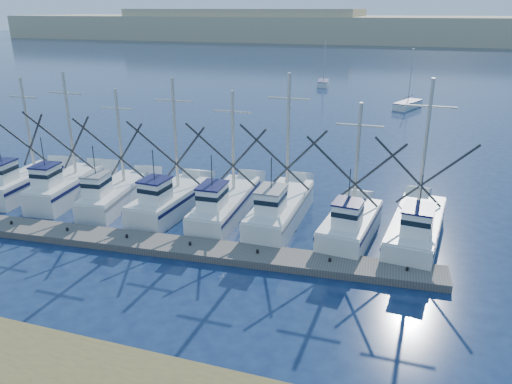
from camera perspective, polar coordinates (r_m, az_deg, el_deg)
ground at (r=23.48m, az=-4.52°, el=-14.02°), size 500.00×500.00×0.00m
floating_dock at (r=29.88m, az=-11.12°, el=-5.92°), size 32.34×4.37×0.43m
dune_ridge at (r=228.08m, az=17.11°, el=17.36°), size 360.00×60.00×10.00m
trawler_fleet at (r=33.29m, az=-5.68°, el=-1.39°), size 31.20×8.87×9.51m
sailboat_near at (r=74.02m, az=16.93°, el=9.51°), size 3.83×6.01×8.10m
sailboat_far at (r=92.87m, az=7.68°, el=12.22°), size 2.44×5.41×8.10m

